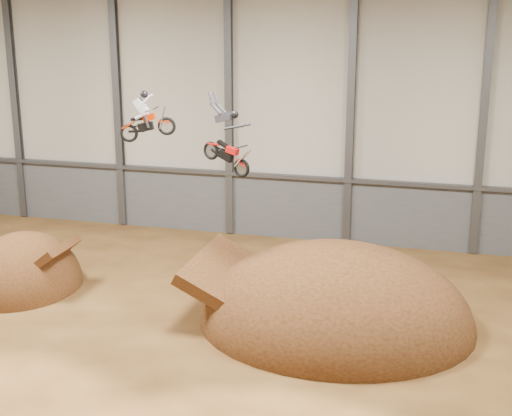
{
  "coord_description": "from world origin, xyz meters",
  "views": [
    {
      "loc": [
        8.34,
        -22.45,
        12.28
      ],
      "look_at": [
        1.14,
        4.0,
        4.71
      ],
      "focal_mm": 50.0,
      "sensor_mm": 36.0,
      "label": 1
    }
  ],
  "objects": [
    {
      "name": "steel_rail",
      "position": [
        0.0,
        14.75,
        3.55
      ],
      "size": [
        39.8,
        0.35,
        0.2
      ],
      "primitive_type": "cube",
      "color": "#47494F",
      "rests_on": "lower_band_back"
    },
    {
      "name": "steel_column_1",
      "position": [
        -10.0,
        14.8,
        7.0
      ],
      "size": [
        0.4,
        0.36,
        13.9
      ],
      "primitive_type": "cube",
      "color": "#47494F",
      "rests_on": "ground"
    },
    {
      "name": "back_wall",
      "position": [
        0.0,
        15.0,
        7.0
      ],
      "size": [
        40.0,
        0.1,
        14.0
      ],
      "primitive_type": "cube",
      "color": "beige",
      "rests_on": "ground"
    },
    {
      "name": "takeoff_ramp",
      "position": [
        -10.06,
        4.33,
        0.0
      ],
      "size": [
        5.17,
        5.96,
        5.17
      ],
      "primitive_type": "ellipsoid",
      "color": "#391E0E",
      "rests_on": "ground"
    },
    {
      "name": "fmx_rider_b",
      "position": [
        -0.19,
        4.0,
        7.62
      ],
      "size": [
        3.87,
        2.12,
        3.52
      ],
      "primitive_type": null,
      "rotation": [
        0.0,
        0.33,
        -0.35
      ],
      "color": "#B2110E"
    },
    {
      "name": "landing_ramp",
      "position": [
        4.4,
        4.28,
        0.0
      ],
      "size": [
        11.19,
        9.9,
        6.46
      ],
      "primitive_type": "ellipsoid",
      "color": "#391E0E",
      "rests_on": "ground"
    },
    {
      "name": "steel_column_3",
      "position": [
        3.33,
        14.8,
        7.0
      ],
      "size": [
        0.4,
        0.36,
        13.9
      ],
      "primitive_type": "cube",
      "color": "#47494F",
      "rests_on": "ground"
    },
    {
      "name": "lower_band_back",
      "position": [
        0.0,
        14.9,
        1.75
      ],
      "size": [
        39.8,
        0.18,
        3.5
      ],
      "primitive_type": "cube",
      "color": "#54575C",
      "rests_on": "ground"
    },
    {
      "name": "steel_column_4",
      "position": [
        10.0,
        14.8,
        7.0
      ],
      "size": [
        0.4,
        0.36,
        13.9
      ],
      "primitive_type": "cube",
      "color": "#47494F",
      "rests_on": "ground"
    },
    {
      "name": "steel_column_2",
      "position": [
        -3.33,
        14.8,
        7.0
      ],
      "size": [
        0.4,
        0.36,
        13.9
      ],
      "primitive_type": "cube",
      "color": "#47494F",
      "rests_on": "ground"
    },
    {
      "name": "fmx_rider_a",
      "position": [
        -3.42,
        4.21,
        8.33
      ],
      "size": [
        2.81,
        1.34,
        2.53
      ],
      "primitive_type": null,
      "rotation": [
        0.0,
        -0.2,
        0.17
      ],
      "color": "#C22701"
    },
    {
      "name": "steel_column_0",
      "position": [
        -16.67,
        14.8,
        7.0
      ],
      "size": [
        0.4,
        0.36,
        13.9
      ],
      "primitive_type": "cube",
      "color": "#47494F",
      "rests_on": "ground"
    },
    {
      "name": "floor",
      "position": [
        0.0,
        0.0,
        0.0
      ],
      "size": [
        40.0,
        40.0,
        0.0
      ],
      "primitive_type": "plane",
      "color": "#4A2E13",
      "rests_on": "ground"
    }
  ]
}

